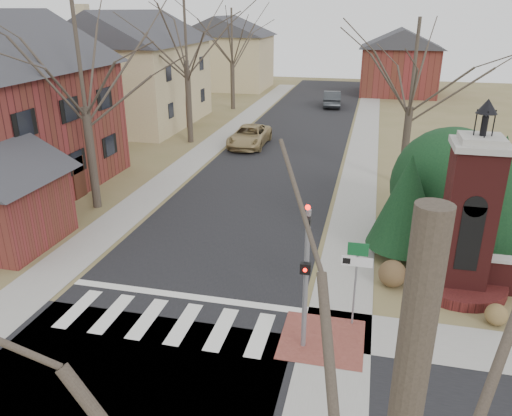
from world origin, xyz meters
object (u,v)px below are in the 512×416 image
(distant_car, at_px, (332,99))
(traffic_signal_pole, at_px, (306,266))
(sign_post, at_px, (356,268))
(brick_gate_monument, at_px, (466,231))
(pickup_truck, at_px, (249,136))

(distant_car, bearing_deg, traffic_signal_pole, 88.93)
(sign_post, distance_m, distant_car, 36.62)
(brick_gate_monument, height_order, pickup_truck, brick_gate_monument)
(traffic_signal_pole, xyz_separation_m, brick_gate_monument, (4.70, 4.42, -0.42))
(traffic_signal_pole, bearing_deg, brick_gate_monument, 43.24)
(distant_car, bearing_deg, sign_post, 91.11)
(traffic_signal_pole, xyz_separation_m, pickup_truck, (-6.89, 21.31, -1.88))
(traffic_signal_pole, height_order, brick_gate_monument, brick_gate_monument)
(pickup_truck, xyz_separation_m, distant_car, (4.19, 16.49, 0.06))
(pickup_truck, bearing_deg, traffic_signal_pole, -71.90)
(sign_post, relative_size, distant_car, 0.59)
(brick_gate_monument, relative_size, distant_car, 1.40)
(sign_post, distance_m, brick_gate_monument, 4.55)
(traffic_signal_pole, height_order, pickup_truck, traffic_signal_pole)
(traffic_signal_pole, relative_size, sign_post, 1.64)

